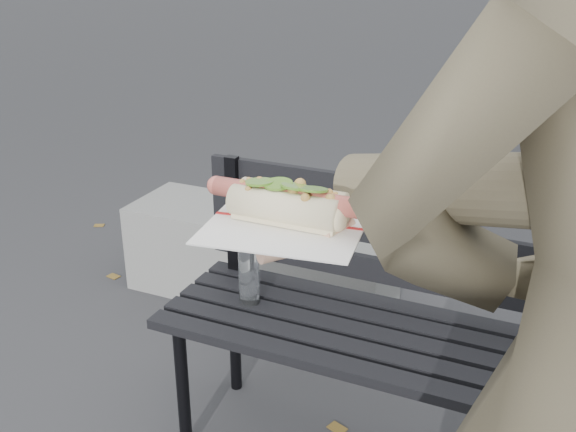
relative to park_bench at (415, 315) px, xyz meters
name	(u,v)px	position (x,y,z in m)	size (l,w,h in m)	color
park_bench	(415,315)	(0.00, 0.00, 0.00)	(1.50, 0.44, 0.88)	black
concrete_block	(260,256)	(-0.88, 0.75, -0.32)	(1.20, 0.40, 0.40)	slate
held_hotdog	(463,198)	(0.24, -0.92, 0.73)	(0.64, 0.31, 0.20)	brown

